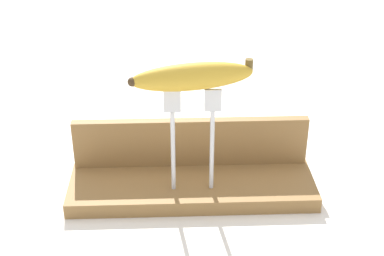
# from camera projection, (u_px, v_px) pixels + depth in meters

# --- Properties ---
(ground_plane) EXTENTS (3.00, 3.00, 0.00)m
(ground_plane) POSITION_uv_depth(u_px,v_px,m) (192.00, 193.00, 0.96)
(ground_plane) COLOR white
(wooden_board) EXTENTS (0.41, 0.13, 0.03)m
(wooden_board) POSITION_uv_depth(u_px,v_px,m) (192.00, 187.00, 0.95)
(wooden_board) COLOR olive
(wooden_board) RESTS_ON ground
(board_backstop) EXTENTS (0.40, 0.02, 0.09)m
(board_backstop) POSITION_uv_depth(u_px,v_px,m) (191.00, 142.00, 0.98)
(board_backstop) COLOR olive
(board_backstop) RESTS_ON wooden_board
(fork_stand_center) EXTENTS (0.09, 0.01, 0.18)m
(fork_stand_center) POSITION_uv_depth(u_px,v_px,m) (193.00, 131.00, 0.88)
(fork_stand_center) COLOR silver
(fork_stand_center) RESTS_ON wooden_board
(banana_raised_center) EXTENTS (0.19, 0.07, 0.04)m
(banana_raised_center) POSITION_uv_depth(u_px,v_px,m) (193.00, 77.00, 0.84)
(banana_raised_center) COLOR gold
(banana_raised_center) RESTS_ON fork_stand_center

